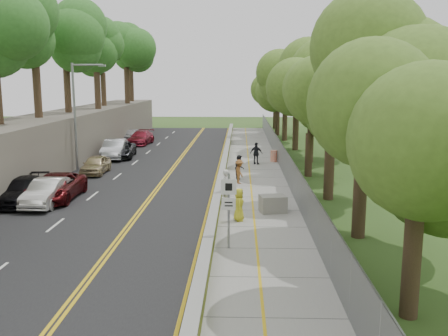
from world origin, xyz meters
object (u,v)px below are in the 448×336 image
at_px(concrete_block, 273,204).
at_px(car_2, 55,187).
at_px(construction_barrel, 274,156).
at_px(streetlight, 78,109).
at_px(car_1, 47,192).
at_px(painter_0, 239,205).
at_px(person_far, 256,153).
at_px(signpost, 229,202).

xyz_separation_m(concrete_block, car_2, (-12.22, 2.31, 0.29)).
distance_m(construction_barrel, car_2, 19.18).
relative_size(streetlight, car_1, 1.84).
distance_m(streetlight, car_2, 9.91).
bearing_deg(concrete_block, car_2, 169.27).
distance_m(car_2, painter_0, 11.20).
xyz_separation_m(streetlight, car_1, (1.46, -10.22, -3.88)).
bearing_deg(painter_0, car_2, 65.54).
relative_size(car_1, car_2, 0.83).
distance_m(streetlight, painter_0, 18.03).
relative_size(streetlight, construction_barrel, 8.51).
height_order(construction_barrel, person_far, person_far).
relative_size(painter_0, person_far, 0.90).
bearing_deg(car_1, person_far, 49.79).
distance_m(signpost, concrete_block, 6.27).
bearing_deg(car_1, streetlight, 98.77).
height_order(car_2, painter_0, painter_0).
distance_m(car_1, car_2, 1.21).
relative_size(car_2, painter_0, 3.28).
bearing_deg(construction_barrel, streetlight, -161.99).
distance_m(painter_0, person_far, 16.49).
bearing_deg(car_2, person_far, 45.42).
xyz_separation_m(construction_barrel, car_2, (-13.32, -13.80, 0.25)).
xyz_separation_m(streetlight, painter_0, (11.91, -13.00, -3.79)).
distance_m(streetlight, construction_barrel, 16.06).
bearing_deg(painter_0, concrete_block, -49.68).
bearing_deg(car_2, streetlight, 98.07).
bearing_deg(streetlight, car_2, -80.88).
bearing_deg(car_2, painter_0, -21.95).
height_order(painter_0, person_far, person_far).
relative_size(streetlight, signpost, 2.58).
xyz_separation_m(painter_0, person_far, (1.35, 16.44, 0.08)).
height_order(streetlight, person_far, streetlight).
height_order(streetlight, signpost, streetlight).
xyz_separation_m(streetlight, person_far, (13.26, 3.44, -3.70)).
relative_size(construction_barrel, car_2, 0.18).
bearing_deg(car_1, construction_barrel, 49.09).
xyz_separation_m(construction_barrel, car_1, (-13.30, -15.02, 0.24)).
distance_m(streetlight, car_1, 11.03).
relative_size(construction_barrel, person_far, 0.53).
xyz_separation_m(signpost, painter_0, (0.40, 4.02, -1.11)).
bearing_deg(car_1, signpost, -33.45).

